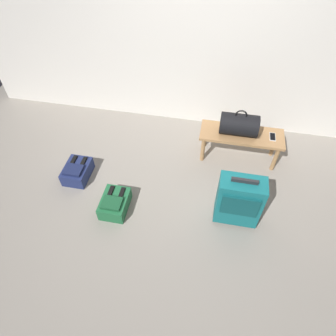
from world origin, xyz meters
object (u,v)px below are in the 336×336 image
Objects in this scene: suitcase_upright_teal at (239,201)px; backpack_green at (115,203)px; cell_phone at (273,137)px; bench at (241,137)px; duffel_bag_black at (239,125)px; backpack_navy at (77,171)px.

suitcase_upright_teal is 1.78× the size of backpack_green.
bench is at bearing -179.12° from cell_phone.
suitcase_upright_teal is at bearing -86.17° from duffel_bag_black.
bench is 1.70m from backpack_green.
cell_phone is (0.36, 0.01, 0.07)m from bench.
bench is 0.36m from cell_phone.
cell_phone is at bearing 0.88° from bench.
duffel_bag_black is (-0.06, 0.00, 0.19)m from bench.
cell_phone reaches higher than backpack_green.
backpack_navy is at bearing -162.61° from cell_phone.
bench is 0.96m from suitcase_upright_teal.
cell_phone is 2.00m from backpack_green.
bench is at bearing -0.00° from duffel_bag_black.
duffel_bag_black is at bearing 40.58° from backpack_green.
suitcase_upright_teal reaches higher than backpack_green.
duffel_bag_black is 0.98m from suitcase_upright_teal.
cell_phone is at bearing 0.76° from duffel_bag_black.
duffel_bag_black reaches higher than suitcase_upright_teal.
backpack_green is at bearing -139.42° from duffel_bag_black.
duffel_bag_black is at bearing 20.88° from backpack_navy.
suitcase_upright_teal reaches higher than cell_phone.
duffel_bag_black is at bearing -179.24° from cell_phone.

